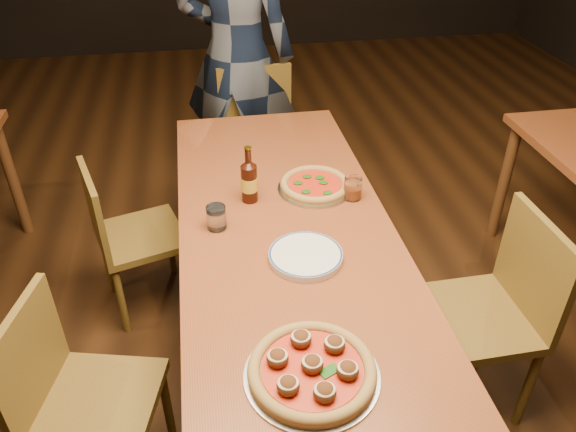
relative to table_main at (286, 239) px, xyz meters
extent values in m
plane|color=black|center=(0.00, 0.00, -0.68)|extent=(9.00, 9.00, 0.00)
cube|color=maroon|center=(0.00, 0.00, 0.05)|extent=(0.80, 2.00, 0.04)
cylinder|color=#5A3419|center=(-0.34, 0.94, -0.32)|extent=(0.06, 0.06, 0.71)
cylinder|color=#5A3419|center=(0.34, 0.94, -0.32)|extent=(0.06, 0.06, 0.71)
cylinder|color=#5A3419|center=(-1.36, 1.24, -0.32)|extent=(0.06, 0.06, 0.71)
cylinder|color=#5A3419|center=(1.36, 0.74, -0.32)|extent=(0.06, 0.06, 0.71)
cylinder|color=#B7B7BF|center=(-0.05, -0.72, 0.07)|extent=(0.37, 0.37, 0.01)
cylinder|color=#B4894B|center=(-0.05, -0.72, 0.09)|extent=(0.35, 0.35, 0.02)
torus|color=#B4894B|center=(-0.05, -0.72, 0.10)|extent=(0.35, 0.35, 0.03)
cylinder|color=#AA0A19|center=(-0.05, -0.72, 0.10)|extent=(0.28, 0.28, 0.00)
cylinder|color=#B7B7BF|center=(0.16, 0.23, 0.07)|extent=(0.31, 0.31, 0.01)
cylinder|color=#B4894B|center=(0.16, 0.23, 0.09)|extent=(0.28, 0.28, 0.02)
torus|color=#B4894B|center=(0.16, 0.23, 0.10)|extent=(0.29, 0.29, 0.03)
cylinder|color=#AA0A19|center=(0.16, 0.23, 0.10)|extent=(0.22, 0.22, 0.00)
cylinder|color=white|center=(0.03, -0.22, 0.08)|extent=(0.26, 0.26, 0.02)
cylinder|color=black|center=(-0.11, 0.19, 0.15)|extent=(0.06, 0.06, 0.16)
cylinder|color=black|center=(-0.11, 0.19, 0.27)|extent=(0.03, 0.03, 0.08)
cylinder|color=yellow|center=(-0.11, 0.19, 0.15)|extent=(0.07, 0.07, 0.06)
cylinder|color=white|center=(-0.26, 0.02, 0.12)|extent=(0.07, 0.07, 0.09)
cylinder|color=#9E4011|center=(0.30, 0.14, 0.12)|extent=(0.07, 0.07, 0.09)
imported|color=black|center=(-0.04, 1.46, 0.24)|extent=(0.78, 0.64, 1.84)
camera|label=1|loc=(-0.28, -1.71, 1.30)|focal=35.00mm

